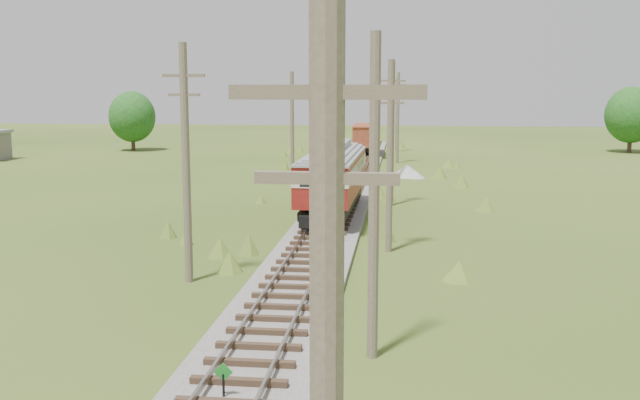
# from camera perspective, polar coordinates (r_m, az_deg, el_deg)

# --- Properties ---
(railbed_main) EXTENTS (3.60, 96.00, 0.57)m
(railbed_main) POSITION_cam_1_polar(r_m,az_deg,el_deg) (48.46, 1.96, 0.44)
(railbed_main) COLOR #605B54
(railbed_main) RESTS_ON ground
(switch_marker) EXTENTS (0.45, 0.06, 1.08)m
(switch_marker) POSITION_cam_1_polar(r_m,az_deg,el_deg) (17.16, -7.73, -14.15)
(switch_marker) COLOR black
(switch_marker) RESTS_ON ground
(streetcar) EXTENTS (3.04, 12.27, 5.58)m
(streetcar) POSITION_cam_1_polar(r_m,az_deg,el_deg) (40.31, 1.08, 2.17)
(streetcar) COLOR black
(streetcar) RESTS_ON ground
(gondola) EXTENTS (2.98, 8.66, 2.85)m
(gondola) POSITION_cam_1_polar(r_m,az_deg,el_deg) (78.44, 3.76, 5.07)
(gondola) COLOR black
(gondola) RESTS_ON ground
(gravel_pile) EXTENTS (2.88, 3.05, 1.05)m
(gravel_pile) POSITION_cam_1_polar(r_m,az_deg,el_deg) (60.08, 7.08, 2.30)
(gravel_pile) COLOR gray
(gravel_pile) RESTS_ON ground
(utility_pole_r_1) EXTENTS (0.30, 0.30, 8.80)m
(utility_pole_r_1) POSITION_cam_1_polar(r_m,az_deg,el_deg) (19.02, 4.34, 0.03)
(utility_pole_r_1) COLOR brown
(utility_pole_r_1) RESTS_ON ground
(utility_pole_r_2) EXTENTS (1.60, 0.30, 8.60)m
(utility_pole_r_2) POSITION_cam_1_polar(r_m,az_deg,el_deg) (31.92, 5.62, 3.64)
(utility_pole_r_2) COLOR brown
(utility_pole_r_2) RESTS_ON ground
(utility_pole_r_3) EXTENTS (1.60, 0.30, 9.00)m
(utility_pole_r_3) POSITION_cam_1_polar(r_m,az_deg,el_deg) (44.86, 5.78, 5.41)
(utility_pole_r_3) COLOR brown
(utility_pole_r_3) RESTS_ON ground
(utility_pole_r_4) EXTENTS (1.60, 0.30, 8.40)m
(utility_pole_r_4) POSITION_cam_1_polar(r_m,az_deg,el_deg) (57.86, 5.76, 5.89)
(utility_pole_r_4) COLOR brown
(utility_pole_r_4) RESTS_ON ground
(utility_pole_r_5) EXTENTS (1.60, 0.30, 8.90)m
(utility_pole_r_5) POSITION_cam_1_polar(r_m,az_deg,el_deg) (70.83, 6.25, 6.63)
(utility_pole_r_5) COLOR brown
(utility_pole_r_5) RESTS_ON ground
(utility_pole_r_6) EXTENTS (1.60, 0.30, 8.70)m
(utility_pole_r_6) POSITION_cam_1_polar(r_m,az_deg,el_deg) (83.83, 6.16, 6.91)
(utility_pole_r_6) COLOR brown
(utility_pole_r_6) RESTS_ON ground
(utility_pole_l_a) EXTENTS (1.60, 0.30, 9.00)m
(utility_pole_l_a) POSITION_cam_1_polar(r_m,az_deg,el_deg) (27.13, -10.67, 3.04)
(utility_pole_l_a) COLOR brown
(utility_pole_l_a) RESTS_ON ground
(utility_pole_l_b) EXTENTS (1.60, 0.30, 8.60)m
(utility_pole_l_b) POSITION_cam_1_polar(r_m,az_deg,el_deg) (54.49, -2.25, 5.85)
(utility_pole_l_b) COLOR brown
(utility_pole_l_b) RESTS_ON ground
(tree_mid_a) EXTENTS (5.46, 5.46, 7.03)m
(tree_mid_a) POSITION_cam_1_polar(r_m,az_deg,el_deg) (87.81, -14.80, 6.46)
(tree_mid_a) COLOR #38281C
(tree_mid_a) RESTS_ON ground
(tree_mid_b) EXTENTS (5.88, 5.88, 7.57)m
(tree_mid_b) POSITION_cam_1_polar(r_m,az_deg,el_deg) (89.74, 23.65, 6.25)
(tree_mid_b) COLOR #38281C
(tree_mid_b) RESTS_ON ground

